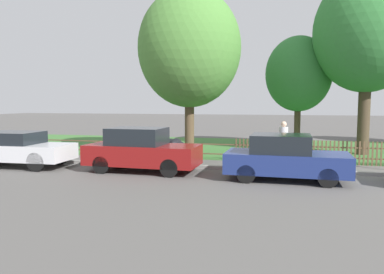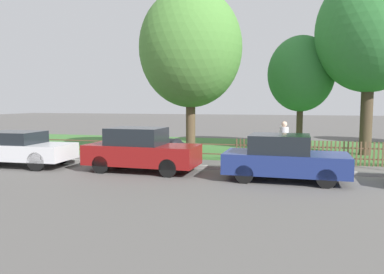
{
  "view_description": "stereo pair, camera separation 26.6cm",
  "coord_description": "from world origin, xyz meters",
  "px_view_note": "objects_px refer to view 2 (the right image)",
  "views": [
    {
      "loc": [
        -4.32,
        -13.31,
        2.45
      ],
      "look_at": [
        -7.66,
        0.76,
        1.1
      ],
      "focal_mm": 35.0,
      "sensor_mm": 36.0,
      "label": 1
    },
    {
      "loc": [
        -4.06,
        -13.24,
        2.45
      ],
      "look_at": [
        -7.66,
        0.76,
        1.1
      ],
      "focal_mm": 35.0,
      "sensor_mm": 36.0,
      "label": 2
    }
  ],
  "objects_px": {
    "parked_car_black_saloon": "(141,150)",
    "pedestrian_by_lamp": "(284,140)",
    "tree_mid_park": "(370,32)",
    "parked_car_navy_estate": "(284,158)",
    "tree_behind_motorcycle": "(301,74)",
    "covered_motorcycle": "(168,147)",
    "tree_nearest_kerb": "(191,49)",
    "parked_car_silver_hatchback": "(19,148)"
  },
  "relations": [
    {
      "from": "parked_car_navy_estate",
      "to": "tree_mid_park",
      "type": "height_order",
      "value": "tree_mid_park"
    },
    {
      "from": "tree_behind_motorcycle",
      "to": "pedestrian_by_lamp",
      "type": "height_order",
      "value": "tree_behind_motorcycle"
    },
    {
      "from": "parked_car_navy_estate",
      "to": "tree_nearest_kerb",
      "type": "distance_m",
      "value": 7.71
    },
    {
      "from": "parked_car_silver_hatchback",
      "to": "tree_behind_motorcycle",
      "type": "relative_size",
      "value": 0.7
    },
    {
      "from": "covered_motorcycle",
      "to": "pedestrian_by_lamp",
      "type": "height_order",
      "value": "pedestrian_by_lamp"
    },
    {
      "from": "covered_motorcycle",
      "to": "parked_car_silver_hatchback",
      "type": "bearing_deg",
      "value": -152.23
    },
    {
      "from": "parked_car_black_saloon",
      "to": "pedestrian_by_lamp",
      "type": "xyz_separation_m",
      "value": [
        4.89,
        2.77,
        0.2
      ]
    },
    {
      "from": "parked_car_navy_estate",
      "to": "covered_motorcycle",
      "type": "relative_size",
      "value": 1.99
    },
    {
      "from": "parked_car_navy_estate",
      "to": "parked_car_black_saloon",
      "type": "bearing_deg",
      "value": 178.04
    },
    {
      "from": "covered_motorcycle",
      "to": "tree_nearest_kerb",
      "type": "relative_size",
      "value": 0.25
    },
    {
      "from": "parked_car_black_saloon",
      "to": "pedestrian_by_lamp",
      "type": "bearing_deg",
      "value": 31.38
    },
    {
      "from": "tree_nearest_kerb",
      "to": "pedestrian_by_lamp",
      "type": "distance_m",
      "value": 6.06
    },
    {
      "from": "pedestrian_by_lamp",
      "to": "parked_car_black_saloon",
      "type": "bearing_deg",
      "value": 156.54
    },
    {
      "from": "tree_behind_motorcycle",
      "to": "tree_mid_park",
      "type": "bearing_deg",
      "value": -25.31
    },
    {
      "from": "tree_nearest_kerb",
      "to": "pedestrian_by_lamp",
      "type": "bearing_deg",
      "value": -22.73
    },
    {
      "from": "parked_car_black_saloon",
      "to": "tree_behind_motorcycle",
      "type": "relative_size",
      "value": 0.69
    },
    {
      "from": "tree_mid_park",
      "to": "parked_car_navy_estate",
      "type": "bearing_deg",
      "value": -118.07
    },
    {
      "from": "parked_car_silver_hatchback",
      "to": "tree_nearest_kerb",
      "type": "bearing_deg",
      "value": 38.37
    },
    {
      "from": "covered_motorcycle",
      "to": "pedestrian_by_lamp",
      "type": "xyz_separation_m",
      "value": [
        4.69,
        0.3,
        0.36
      ]
    },
    {
      "from": "parked_car_silver_hatchback",
      "to": "covered_motorcycle",
      "type": "xyz_separation_m",
      "value": [
        5.13,
        2.62,
        -0.09
      ]
    },
    {
      "from": "tree_mid_park",
      "to": "parked_car_silver_hatchback",
      "type": "bearing_deg",
      "value": -153.9
    },
    {
      "from": "parked_car_silver_hatchback",
      "to": "pedestrian_by_lamp",
      "type": "distance_m",
      "value": 10.26
    },
    {
      "from": "parked_car_silver_hatchback",
      "to": "tree_nearest_kerb",
      "type": "distance_m",
      "value": 8.42
    },
    {
      "from": "parked_car_black_saloon",
      "to": "pedestrian_by_lamp",
      "type": "height_order",
      "value": "pedestrian_by_lamp"
    },
    {
      "from": "parked_car_navy_estate",
      "to": "tree_nearest_kerb",
      "type": "bearing_deg",
      "value": 133.04
    },
    {
      "from": "parked_car_black_saloon",
      "to": "tree_nearest_kerb",
      "type": "bearing_deg",
      "value": 83.88
    },
    {
      "from": "parked_car_navy_estate",
      "to": "covered_motorcycle",
      "type": "xyz_separation_m",
      "value": [
        -4.73,
        2.78,
        -0.11
      ]
    },
    {
      "from": "tree_behind_motorcycle",
      "to": "covered_motorcycle",
      "type": "bearing_deg",
      "value": -135.33
    },
    {
      "from": "covered_motorcycle",
      "to": "tree_behind_motorcycle",
      "type": "height_order",
      "value": "tree_behind_motorcycle"
    },
    {
      "from": "parked_car_silver_hatchback",
      "to": "parked_car_black_saloon",
      "type": "height_order",
      "value": "parked_car_black_saloon"
    },
    {
      "from": "parked_car_navy_estate",
      "to": "tree_nearest_kerb",
      "type": "height_order",
      "value": "tree_nearest_kerb"
    },
    {
      "from": "parked_car_black_saloon",
      "to": "tree_nearest_kerb",
      "type": "xyz_separation_m",
      "value": [
        0.64,
        4.55,
        4.12
      ]
    },
    {
      "from": "parked_car_navy_estate",
      "to": "tree_mid_park",
      "type": "distance_m",
      "value": 9.09
    },
    {
      "from": "parked_car_silver_hatchback",
      "to": "parked_car_black_saloon",
      "type": "distance_m",
      "value": 4.95
    },
    {
      "from": "parked_car_navy_estate",
      "to": "tree_mid_park",
      "type": "xyz_separation_m",
      "value": [
        3.6,
        6.75,
        4.9
      ]
    },
    {
      "from": "parked_car_black_saloon",
      "to": "parked_car_silver_hatchback",
      "type": "bearing_deg",
      "value": -176.36
    },
    {
      "from": "parked_car_navy_estate",
      "to": "covered_motorcycle",
      "type": "height_order",
      "value": "parked_car_navy_estate"
    },
    {
      "from": "covered_motorcycle",
      "to": "tree_behind_motorcycle",
      "type": "xyz_separation_m",
      "value": [
        5.41,
        5.35,
        3.28
      ]
    },
    {
      "from": "tree_behind_motorcycle",
      "to": "tree_nearest_kerb",
      "type": "bearing_deg",
      "value": -146.66
    },
    {
      "from": "tree_nearest_kerb",
      "to": "tree_mid_park",
      "type": "distance_m",
      "value": 8.14
    },
    {
      "from": "tree_nearest_kerb",
      "to": "covered_motorcycle",
      "type": "bearing_deg",
      "value": -102.05
    },
    {
      "from": "covered_motorcycle",
      "to": "tree_nearest_kerb",
      "type": "xyz_separation_m",
      "value": [
        0.44,
        2.08,
        4.29
      ]
    }
  ]
}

